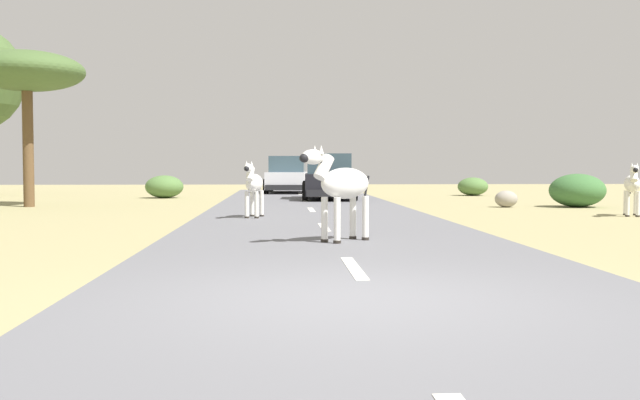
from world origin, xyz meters
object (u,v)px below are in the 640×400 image
zebra_0 (254,184)px  car_0 (329,178)px  zebra_2 (632,184)px  bush_1 (164,187)px  tree_1 (27,73)px  bush_3 (577,190)px  zebra_1 (342,185)px  rock_0 (506,199)px  bush_0 (473,187)px  car_1 (287,176)px

zebra_0 → car_0: bearing=-94.2°
zebra_2 → bush_1: (-13.98, 11.63, -0.37)m
zebra_0 → tree_1: tree_1 is taller
zebra_0 → tree_1: 10.17m
bush_3 → zebra_0: bearing=-154.5°
zebra_1 → tree_1: size_ratio=0.32×
zebra_2 → bush_3: (0.31, 4.24, -0.30)m
rock_0 → tree_1: bearing=175.8°
zebra_0 → bush_3: bearing=-144.4°
zebra_0 → rock_0: 9.29m
bush_0 → rock_0: (-1.38, -9.08, -0.14)m
zebra_0 → bush_1: size_ratio=0.94×
zebra_1 → bush_3: bearing=-82.3°
car_1 → bush_3: bearing=131.8°
zebra_2 → car_1: 18.40m
zebra_1 → rock_0: zebra_1 is taller
car_1 → tree_1: bearing=55.9°
bush_0 → bush_3: 9.16m
zebra_2 → bush_1: size_ratio=0.91×
zebra_0 → zebra_1: size_ratio=0.91×
car_1 → bush_1: size_ratio=2.86×
zebra_0 → rock_0: (7.88, 4.88, -0.61)m
rock_0 → bush_3: bearing=-0.6°
car_0 → car_1: 7.01m
tree_1 → bush_3: size_ratio=2.80×
car_0 → rock_0: size_ratio=6.04×
zebra_0 → tree_1: bearing=-28.8°
bush_3 → rock_0: size_ratio=2.45×
car_1 → rock_0: bearing=124.2°
rock_0 → bush_1: bearing=148.4°
car_1 → tree_1: (-8.46, -10.74, 3.45)m
zebra_0 → car_0: (2.53, 9.90, -0.03)m
zebra_1 → bush_1: zebra_1 is taller
zebra_0 → rock_0: bearing=-138.1°
car_1 → bush_0: bearing=165.5°
zebra_2 → bush_0: size_ratio=1.05×
zebra_1 → zebra_2: 10.40m
zebra_2 → bush_0: 13.36m
zebra_0 → zebra_2: zebra_0 is taller
bush_1 → tree_1: bearing=-118.2°
zebra_0 → zebra_2: (9.88, 0.62, -0.04)m
zebra_1 → car_0: car_0 is taller
bush_1 → car_1: bearing=41.3°
car_0 → rock_0: bearing=139.2°
zebra_2 → zebra_1: bearing=59.5°
bush_3 → car_1: bearing=127.7°
tree_1 → bush_1: 8.06m
car_1 → rock_0: (6.87, -11.87, -0.58)m
car_1 → tree_1: size_ratio=0.89×
zebra_2 → car_0: car_0 is taller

